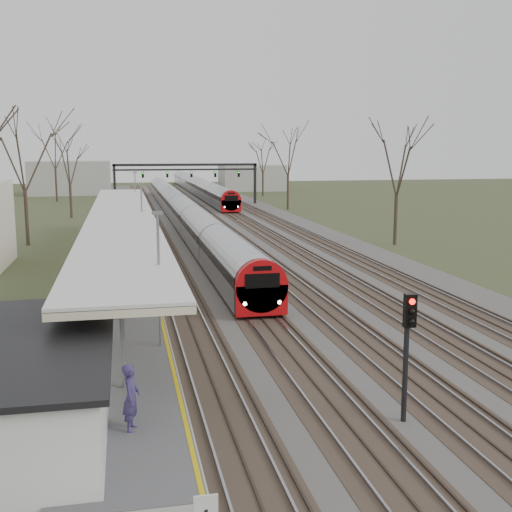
{
  "coord_description": "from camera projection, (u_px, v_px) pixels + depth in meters",
  "views": [
    {
      "loc": [
        -8.89,
        -9.23,
        8.31
      ],
      "look_at": [
        -1.3,
        27.37,
        2.0
      ],
      "focal_mm": 45.0,
      "sensor_mm": 36.0,
      "label": 1
    }
  ],
  "objects": [
    {
      "name": "signal_gantry",
      "position": [
        186.0,
        172.0,
        93.38
      ],
      "size": [
        21.0,
        0.59,
        6.08
      ],
      "color": "black",
      "rests_on": "ground"
    },
    {
      "name": "tree_east_far",
      "position": [
        398.0,
        160.0,
        54.22
      ],
      "size": [
        5.0,
        5.0,
        10.3
      ],
      "color": "#2D231C",
      "rests_on": "ground"
    },
    {
      "name": "canopy",
      "position": [
        121.0,
        217.0,
        41.46
      ],
      "size": [
        4.1,
        50.0,
        3.11
      ],
      "color": "slate",
      "rests_on": "platform"
    },
    {
      "name": "track_bed",
      "position": [
        216.0,
        230.0,
        65.22
      ],
      "size": [
        24.0,
        160.0,
        0.22
      ],
      "color": "#474442",
      "rests_on": "ground"
    },
    {
      "name": "train_near",
      "position": [
        180.0,
        208.0,
        74.08
      ],
      "size": [
        2.62,
        90.21,
        3.05
      ],
      "color": "#A2A5AC",
      "rests_on": "ground"
    },
    {
      "name": "platform",
      "position": [
        123.0,
        257.0,
        46.39
      ],
      "size": [
        3.5,
        69.0,
        1.0
      ],
      "primitive_type": "cube",
      "color": "#9E9B93",
      "rests_on": "ground"
    },
    {
      "name": "passenger",
      "position": [
        131.0,
        398.0,
        16.66
      ],
      "size": [
        0.57,
        0.74,
        1.81
      ],
      "primitive_type": "imported",
      "rotation": [
        0.0,
        0.0,
        1.35
      ],
      "color": "#372F5B",
      "rests_on": "platform"
    },
    {
      "name": "signal_post",
      "position": [
        408.0,
        339.0,
        19.03
      ],
      "size": [
        0.35,
        0.45,
        4.1
      ],
      "color": "black",
      "rests_on": "ground"
    },
    {
      "name": "tree_west_far",
      "position": [
        23.0,
        151.0,
        53.68
      ],
      "size": [
        5.5,
        5.5,
        11.33
      ],
      "color": "#2D231C",
      "rests_on": "ground"
    },
    {
      "name": "train_far",
      "position": [
        197.0,
        186.0,
        117.09
      ],
      "size": [
        2.62,
        75.21,
        3.05
      ],
      "color": "#A2A5AC",
      "rests_on": "ground"
    }
  ]
}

